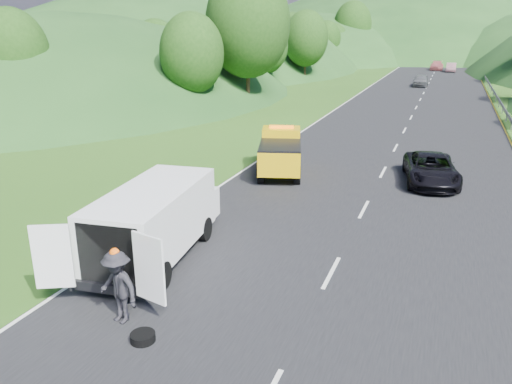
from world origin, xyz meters
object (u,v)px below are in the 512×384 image
at_px(tow_truck, 281,152).
at_px(woman, 192,213).
at_px(child, 195,238).
at_px(suitcase, 155,217).
at_px(passing_suv, 429,183).
at_px(spare_tire, 143,342).
at_px(worker, 121,321).
at_px(white_van, 156,219).

bearing_deg(tow_truck, woman, -118.46).
bearing_deg(woman, tow_truck, -25.74).
relative_size(child, suitcase, 1.74).
relative_size(tow_truck, woman, 3.88).
xyz_separation_m(suitcase, passing_suv, (9.54, 9.32, -0.30)).
bearing_deg(spare_tire, tow_truck, 95.85).
relative_size(tow_truck, spare_tire, 9.46).
height_order(tow_truck, worker, tow_truck).
bearing_deg(white_van, woman, 96.18).
bearing_deg(worker, woman, 118.76).
distance_m(child, passing_suv, 12.48).
distance_m(woman, suitcase, 1.73).
relative_size(tow_truck, child, 5.48).
bearing_deg(woman, worker, -178.97).
height_order(tow_truck, suitcase, tow_truck).
bearing_deg(tow_truck, worker, -104.35).
bearing_deg(white_van, passing_suv, 49.74).
bearing_deg(passing_suv, woman, -147.45).
relative_size(woman, suitcase, 2.46).
bearing_deg(spare_tire, child, 106.34).
xyz_separation_m(tow_truck, suitcase, (-2.24, -8.44, -0.83)).
height_order(tow_truck, spare_tire, tow_truck).
bearing_deg(white_van, tow_truck, 80.41).
distance_m(worker, suitcase, 6.71).
relative_size(tow_truck, white_van, 0.80).
bearing_deg(worker, white_van, 120.80).
bearing_deg(suitcase, woman, 63.01).
relative_size(child, passing_suv, 0.21).
xyz_separation_m(child, passing_suv, (7.51, 9.96, 0.00)).
xyz_separation_m(tow_truck, white_van, (-0.54, -10.97, 0.24)).
distance_m(white_van, worker, 3.97).
distance_m(worker, passing_suv, 16.84).
relative_size(tow_truck, suitcase, 9.56).
distance_m(tow_truck, woman, 7.16).
bearing_deg(tow_truck, white_van, -109.29).
relative_size(suitcase, passing_suv, 0.12).
bearing_deg(child, spare_tire, -56.67).
bearing_deg(white_van, spare_tire, -69.86).
xyz_separation_m(white_van, child, (0.33, 1.89, -1.36)).
bearing_deg(child, tow_truck, 105.65).
bearing_deg(suitcase, spare_tire, -60.28).
distance_m(tow_truck, suitcase, 8.77).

